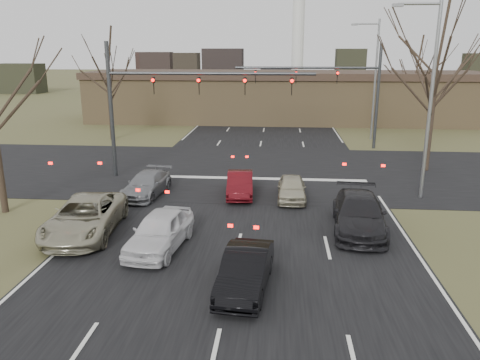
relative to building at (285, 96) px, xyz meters
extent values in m
plane|color=#4D4E29|center=(-2.00, -38.00, -2.67)|extent=(360.00, 360.00, 0.00)
cube|color=black|center=(-2.00, 22.00, -2.66)|extent=(14.00, 300.00, 0.02)
cube|color=black|center=(-2.00, -23.00, -2.65)|extent=(200.00, 14.00, 0.02)
cube|color=olive|center=(0.00, 0.00, -0.37)|extent=(42.00, 10.00, 4.60)
cube|color=#38281E|center=(0.00, 0.00, 2.28)|extent=(42.40, 10.40, 0.70)
cylinder|color=silver|center=(4.00, 82.00, 14.33)|extent=(3.20, 3.20, 34.00)
cylinder|color=#383A3D|center=(-10.50, -25.00, 1.33)|extent=(0.24, 0.24, 8.00)
cylinder|color=#383A3D|center=(-4.50, -25.00, 3.53)|extent=(12.00, 0.18, 0.18)
imported|color=black|center=(-7.83, -25.00, 2.83)|extent=(0.16, 0.20, 1.00)
imported|color=black|center=(-5.17, -25.00, 2.83)|extent=(0.16, 0.20, 1.00)
imported|color=black|center=(-2.50, -25.00, 2.83)|extent=(0.16, 0.20, 1.00)
imported|color=black|center=(0.17, -25.00, 2.83)|extent=(0.16, 0.20, 1.00)
cylinder|color=#383A3D|center=(7.00, -15.00, 1.33)|extent=(0.24, 0.24, 8.00)
cylinder|color=#383A3D|center=(1.50, -15.00, 3.53)|extent=(11.00, 0.18, 0.18)
imported|color=black|center=(3.86, -15.00, 2.83)|extent=(0.16, 0.20, 1.00)
imported|color=black|center=(0.71, -15.00, 2.83)|extent=(0.16, 0.20, 1.00)
imported|color=black|center=(-2.43, -15.00, 2.83)|extent=(0.16, 0.20, 1.00)
cylinder|color=gray|center=(7.00, -28.00, 2.33)|extent=(0.18, 0.18, 10.00)
cylinder|color=gray|center=(6.00, -28.00, 6.93)|extent=(2.00, 0.12, 0.12)
cube|color=gray|center=(5.00, -28.00, 6.88)|extent=(0.50, 0.25, 0.15)
cylinder|color=gray|center=(7.50, -11.00, 2.33)|extent=(0.18, 0.18, 10.00)
cylinder|color=gray|center=(6.50, -11.00, 6.93)|extent=(2.00, 0.12, 0.12)
cube|color=gray|center=(5.50, -11.00, 6.88)|extent=(0.50, 0.25, 0.15)
cylinder|color=black|center=(9.00, -22.00, 0.50)|extent=(0.32, 0.32, 6.33)
cylinder|color=black|center=(-15.00, -13.00, -0.05)|extent=(0.32, 0.32, 5.23)
cylinder|color=black|center=(13.00, -3.00, -0.19)|extent=(0.32, 0.32, 4.95)
imported|color=#A5A185|center=(-8.50, -34.38, -1.90)|extent=(3.02, 5.71, 1.53)
imported|color=silver|center=(-5.00, -35.62, -1.93)|extent=(2.24, 4.49, 1.47)
imported|color=black|center=(-1.46, -38.53, -2.01)|extent=(1.77, 4.12, 1.32)
imported|color=black|center=(2.98, -33.01, -1.91)|extent=(2.56, 5.38, 1.51)
imported|color=gray|center=(-7.45, -28.81, -2.05)|extent=(2.15, 4.37, 1.22)
imported|color=#4C0A10|center=(-2.50, -28.43, -2.04)|extent=(1.60, 3.90, 1.26)
imported|color=#B4AE91|center=(0.22, -28.86, -2.05)|extent=(1.46, 3.59, 1.22)
camera|label=1|loc=(-0.47, -52.18, 4.79)|focal=35.00mm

